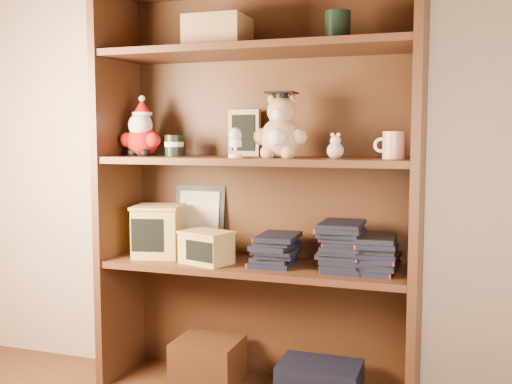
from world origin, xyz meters
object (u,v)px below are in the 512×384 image
Objects in this scene: bookcase at (260,202)px; teacher_mug at (393,145)px; treats_box at (158,230)px; grad_teddy_bear at (281,132)px.

bookcase is 14.99× the size of teacher_mug.
teacher_mug is 0.97m from treats_box.
bookcase reaches higher than teacher_mug.
bookcase is 0.29m from grad_teddy_bear.
treats_box is at bearing 179.26° from grad_teddy_bear.
grad_teddy_bear is (0.10, -0.06, 0.26)m from bookcase.
grad_teddy_bear is at bearing -178.94° from teacher_mug.
grad_teddy_bear is at bearing -30.04° from bookcase.
bookcase reaches higher than treats_box.
teacher_mug reaches higher than treats_box.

